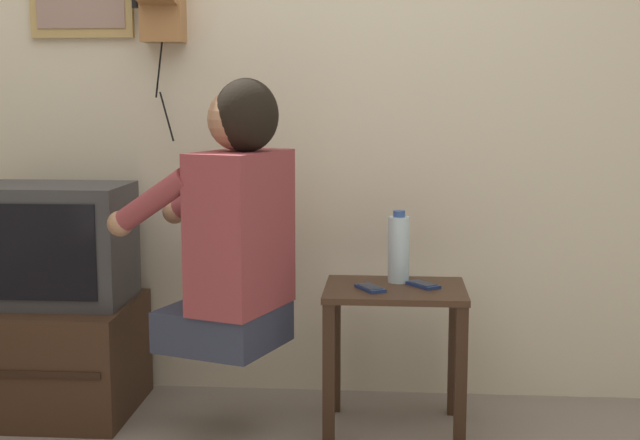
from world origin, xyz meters
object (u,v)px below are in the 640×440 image
at_px(television, 49,244).
at_px(cell_phone_spare, 423,285).
at_px(water_bottle, 399,249).
at_px(person, 234,223).
at_px(cell_phone_held, 370,288).

xyz_separation_m(television, cell_phone_spare, (1.37, -0.08, -0.11)).
distance_m(television, water_bottle, 1.29).
xyz_separation_m(person, television, (-0.73, 0.23, -0.12)).
distance_m(person, television, 0.78).
height_order(person, television, person).
bearing_deg(cell_phone_held, television, 143.58).
bearing_deg(person, water_bottle, -48.66).
xyz_separation_m(person, cell_phone_held, (0.46, 0.08, -0.23)).
bearing_deg(television, cell_phone_held, -7.27).
xyz_separation_m(person, cell_phone_spare, (0.64, 0.15, -0.23)).
bearing_deg(water_bottle, cell_phone_spare, -37.89).
xyz_separation_m(cell_phone_held, cell_phone_spare, (0.18, 0.07, 0.00)).
height_order(cell_phone_spare, water_bottle, water_bottle).
relative_size(television, cell_phone_held, 4.21).
bearing_deg(water_bottle, cell_phone_held, -125.83).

